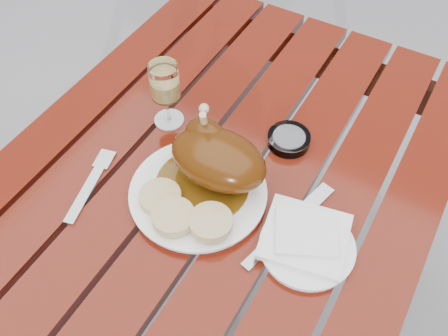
% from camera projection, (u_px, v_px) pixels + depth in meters
% --- Properties ---
extents(ground, '(60.00, 60.00, 0.00)m').
position_uv_depth(ground, '(211.00, 336.00, 1.51)').
color(ground, slate).
rests_on(ground, ground).
extents(table, '(0.80, 1.20, 0.75)m').
position_uv_depth(table, '(208.00, 281.00, 1.22)').
color(table, maroon).
rests_on(table, ground).
extents(dinner_plate, '(0.25, 0.25, 0.02)m').
position_uv_depth(dinner_plate, '(198.00, 193.00, 0.91)').
color(dinner_plate, white).
rests_on(dinner_plate, table).
extents(roast_duck, '(0.19, 0.18, 0.13)m').
position_uv_depth(roast_duck, '(216.00, 157.00, 0.89)').
color(roast_duck, '#5A360A').
rests_on(roast_duck, dinner_plate).
extents(bread_dumplings, '(0.18, 0.10, 0.03)m').
position_uv_depth(bread_dumplings, '(181.00, 212.00, 0.86)').
color(bread_dumplings, '#D2B280').
rests_on(bread_dumplings, dinner_plate).
extents(wine_glass, '(0.07, 0.07, 0.14)m').
position_uv_depth(wine_glass, '(166.00, 95.00, 0.98)').
color(wine_glass, '#E0BF66').
rests_on(wine_glass, table).
extents(side_plate, '(0.18, 0.18, 0.01)m').
position_uv_depth(side_plate, '(307.00, 247.00, 0.84)').
color(side_plate, white).
rests_on(side_plate, table).
extents(napkin, '(0.16, 0.15, 0.01)m').
position_uv_depth(napkin, '(305.00, 236.00, 0.84)').
color(napkin, white).
rests_on(napkin, side_plate).
extents(ashtray, '(0.10, 0.10, 0.02)m').
position_uv_depth(ashtray, '(289.00, 139.00, 0.99)').
color(ashtray, '#B2B7BC').
rests_on(ashtray, table).
extents(fork, '(0.06, 0.16, 0.01)m').
position_uv_depth(fork, '(88.00, 188.00, 0.93)').
color(fork, gray).
rests_on(fork, table).
extents(knife, '(0.07, 0.20, 0.01)m').
position_uv_depth(knife, '(283.00, 231.00, 0.87)').
color(knife, gray).
rests_on(knife, table).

